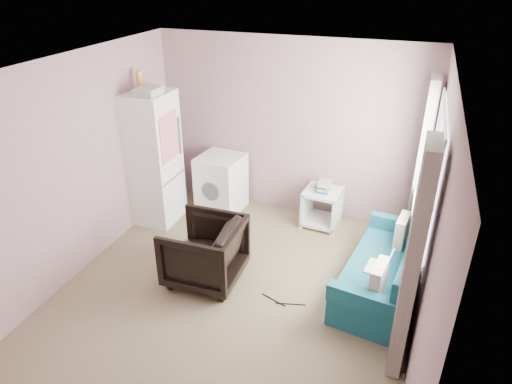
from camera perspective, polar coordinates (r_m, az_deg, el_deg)
room at (r=4.58m, az=-2.86°, el=-0.32°), size 3.84×4.24×2.54m
armchair at (r=5.27m, az=-6.48°, el=-7.05°), size 0.78×0.83×0.83m
fridge at (r=6.41m, az=-12.90°, el=4.20°), size 0.65×0.64×2.10m
washing_machine at (r=6.70m, az=-4.38°, el=1.24°), size 0.66×0.66×0.85m
side_table at (r=6.40m, az=8.28°, el=-1.60°), size 0.52×0.52×0.67m
sofa at (r=5.31m, az=16.24°, el=-9.69°), size 1.00×1.78×0.75m
window_dressing at (r=4.98m, az=19.56°, el=-1.50°), size 0.17×2.62×2.18m
floor_cables at (r=5.15m, az=3.28°, el=-13.55°), size 0.51×0.13×0.01m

